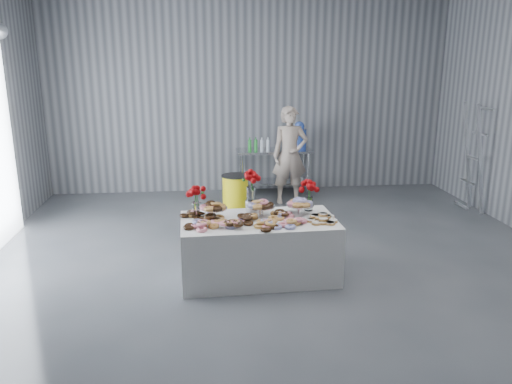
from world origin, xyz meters
TOP-DOWN VIEW (x-y plane):
  - ground at (0.00, 0.00)m, footprint 9.00×9.00m
  - room_walls at (-0.27, 0.07)m, footprint 8.04×9.04m
  - display_table at (-0.31, 0.19)m, footprint 1.93×1.06m
  - prep_table at (0.45, 4.10)m, footprint 1.50×0.60m
  - donut_mounds at (-0.31, 0.14)m, footprint 1.83×0.86m
  - cake_stand_left at (-0.86, 0.32)m, footprint 0.36×0.36m
  - cake_stand_mid at (-0.26, 0.34)m, footprint 0.36×0.36m
  - cake_stand_right at (0.24, 0.36)m, footprint 0.36×0.36m
  - danish_pile at (0.45, 0.06)m, footprint 0.48×0.48m
  - bouquet_left at (-1.07, 0.42)m, footprint 0.26×0.26m
  - bouquet_right at (0.38, 0.51)m, footprint 0.26×0.26m
  - bouquet_center at (-0.37, 0.54)m, footprint 0.26×0.26m
  - water_jug at (0.95, 4.10)m, footprint 0.28×0.28m
  - drink_bottles at (0.13, 4.00)m, footprint 0.54×0.08m
  - person at (0.65, 3.44)m, footprint 0.67×0.45m
  - trash_barrel at (-0.40, 3.07)m, footprint 0.50×0.50m
  - stepladder at (3.75, 2.53)m, footprint 0.54×0.49m

SIDE VIEW (x-z plane):
  - ground at x=0.00m, z-range 0.00..0.00m
  - trash_barrel at x=-0.40m, z-range 0.00..0.64m
  - display_table at x=-0.31m, z-range 0.00..0.75m
  - prep_table at x=0.45m, z-range 0.17..1.07m
  - donut_mounds at x=-0.31m, z-range 0.75..0.84m
  - danish_pile at x=0.45m, z-range 0.75..0.86m
  - cake_stand_left at x=-0.86m, z-range 0.80..0.98m
  - cake_stand_mid at x=-0.26m, z-range 0.80..0.98m
  - cake_stand_right at x=0.24m, z-range 0.80..0.98m
  - person at x=0.65m, z-range 0.00..1.82m
  - stepladder at x=3.75m, z-range -0.01..1.95m
  - drink_bottles at x=0.13m, z-range 0.90..1.17m
  - bouquet_left at x=-1.07m, z-range 0.84..1.26m
  - bouquet_right at x=0.38m, z-range 0.84..1.26m
  - bouquet_center at x=-0.37m, z-range 0.84..1.41m
  - water_jug at x=0.95m, z-range 0.87..1.43m
  - room_walls at x=-0.27m, z-range 0.63..4.65m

